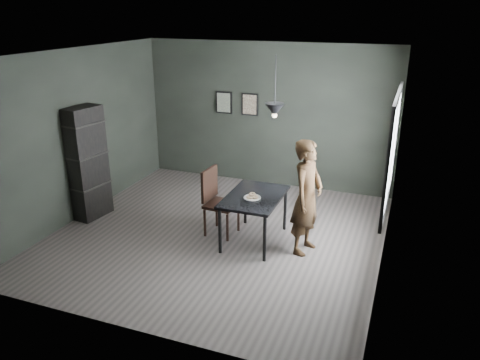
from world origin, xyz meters
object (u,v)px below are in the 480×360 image
(cafe_table, at_px, (254,200))
(woman, at_px, (307,197))
(pendant_lamp, at_px, (275,110))
(shelf_unit, at_px, (87,163))
(white_plate, at_px, (252,198))
(wood_chair, at_px, (216,197))

(cafe_table, xyz_separation_m, woman, (0.80, -0.02, 0.18))
(pendant_lamp, bearing_deg, shelf_unit, -176.40)
(cafe_table, distance_m, shelf_unit, 2.93)
(cafe_table, xyz_separation_m, white_plate, (0.00, -0.12, 0.08))
(cafe_table, bearing_deg, white_plate, -87.58)
(wood_chair, height_order, shelf_unit, shelf_unit)
(cafe_table, bearing_deg, woman, -1.63)
(shelf_unit, height_order, pendant_lamp, pendant_lamp)
(woman, bearing_deg, pendant_lamp, 90.37)
(white_plate, distance_m, woman, 0.81)
(cafe_table, distance_m, pendant_lamp, 1.41)
(woman, height_order, shelf_unit, shelf_unit)
(wood_chair, xyz_separation_m, pendant_lamp, (0.90, 0.04, 1.44))
(woman, height_order, wood_chair, woman)
(cafe_table, relative_size, wood_chair, 1.13)
(woman, bearing_deg, cafe_table, 101.34)
(woman, bearing_deg, wood_chair, 99.78)
(cafe_table, distance_m, wood_chair, 0.66)
(wood_chair, bearing_deg, cafe_table, -0.49)
(white_plate, xyz_separation_m, pendant_lamp, (0.25, 0.22, 1.29))
(cafe_table, distance_m, white_plate, 0.14)
(woman, xyz_separation_m, pendant_lamp, (-0.55, 0.12, 1.20))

